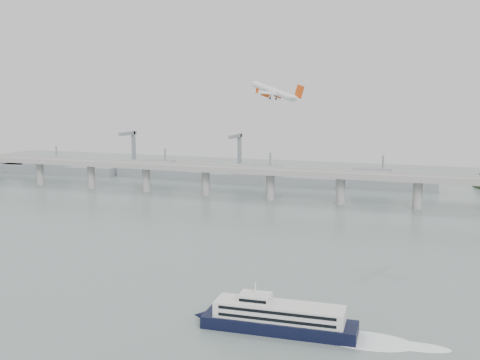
% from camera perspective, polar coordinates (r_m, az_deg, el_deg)
% --- Properties ---
extents(ground, '(900.00, 900.00, 0.00)m').
position_cam_1_polar(ground, '(209.09, -5.29, -11.92)').
color(ground, slate).
rests_on(ground, ground).
extents(bridge, '(800.00, 22.00, 23.90)m').
position_cam_1_polar(bridge, '(390.38, 7.16, 0.28)').
color(bridge, '#979694').
rests_on(bridge, ground).
extents(distant_fleet, '(453.00, 60.90, 40.00)m').
position_cam_1_polar(distant_fleet, '(507.26, -8.37, 0.83)').
color(distant_fleet, slate).
rests_on(distant_fleet, ground).
extents(ferry, '(80.02, 16.80, 15.08)m').
position_cam_1_polar(ferry, '(181.16, 3.99, -13.81)').
color(ferry, black).
rests_on(ferry, ground).
extents(airliner, '(32.11, 30.11, 12.08)m').
position_cam_1_polar(airliner, '(272.90, 3.55, 8.93)').
color(airliner, white).
rests_on(airliner, ground).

